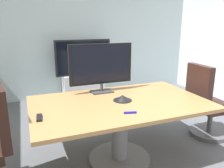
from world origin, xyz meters
TOP-DOWN VIEW (x-y plane):
  - ground_plane at (0.00, 0.00)m, footprint 7.06×7.06m
  - wall_back_glass_partition at (0.00, 3.03)m, footprint 5.79×0.10m
  - conference_table at (-0.10, 0.23)m, footprint 2.02×1.23m
  - office_chair_right at (1.31, 0.32)m, footprint 0.60×0.58m
  - tv_monitor at (-0.18, 0.67)m, footprint 0.84×0.18m
  - wall_display_unit at (0.09, 2.68)m, footprint 1.20×0.36m
  - conference_phone at (-0.06, 0.25)m, footprint 0.22×0.22m
  - remote_control at (-1.02, 0.07)m, footprint 0.06×0.17m
  - whiteboard_marker at (-0.15, -0.14)m, footprint 0.13×0.05m

SIDE VIEW (x-z plane):
  - ground_plane at x=0.00m, z-range 0.00..0.00m
  - wall_display_unit at x=0.09m, z-range -0.21..1.10m
  - office_chair_right at x=1.31m, z-range -0.09..1.00m
  - conference_table at x=-0.10m, z-range 0.20..0.96m
  - remote_control at x=-1.02m, z-range 0.76..0.78m
  - whiteboard_marker at x=-0.15m, z-range 0.76..0.78m
  - conference_phone at x=-0.06m, z-range 0.75..0.82m
  - tv_monitor at x=-0.18m, z-range 0.80..1.43m
  - wall_back_glass_partition at x=0.00m, z-range 0.00..2.79m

